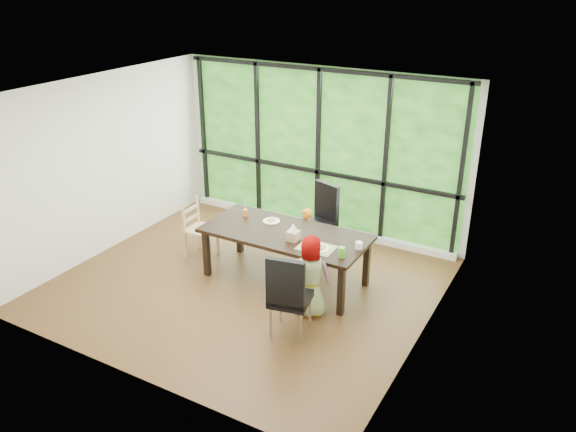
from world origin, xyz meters
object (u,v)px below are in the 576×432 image
at_px(child_toddler, 306,236).
at_px(plate_near, 319,248).
at_px(tissue_box, 293,236).
at_px(chair_end_beech, 201,229).
at_px(chair_window_leather, 318,220).
at_px(orange_cup, 245,213).
at_px(white_mug, 359,245).
at_px(dining_table, 285,256).
at_px(green_cup, 342,252).
at_px(plate_far, 271,221).
at_px(child_older, 309,276).
at_px(chair_interior_leather, 290,293).

bearing_deg(child_toddler, plate_near, -32.74).
bearing_deg(tissue_box, chair_end_beech, 174.20).
relative_size(chair_window_leather, orange_cup, 10.54).
relative_size(child_toddler, white_mug, 9.05).
bearing_deg(plate_near, dining_table, 160.03).
bearing_deg(dining_table, white_mug, 1.35).
distance_m(chair_window_leather, plate_near, 1.42).
bearing_deg(green_cup, white_mug, 72.26).
relative_size(plate_near, white_mug, 2.90).
relative_size(plate_near, orange_cup, 2.67).
bearing_deg(chair_end_beech, plate_near, -98.35).
bearing_deg(chair_window_leather, dining_table, -71.18).
relative_size(chair_window_leather, plate_far, 4.38).
height_order(green_cup, tissue_box, green_cup).
bearing_deg(white_mug, green_cup, -107.74).
relative_size(plate_far, white_mug, 2.61).
bearing_deg(orange_cup, dining_table, -14.18).
relative_size(dining_table, plate_near, 8.38).
relative_size(child_older, plate_near, 3.95).
bearing_deg(white_mug, plate_far, 172.65).
xyz_separation_m(chair_interior_leather, green_cup, (0.31, 0.77, 0.28)).
xyz_separation_m(child_older, plate_near, (-0.04, 0.35, 0.22)).
xyz_separation_m(dining_table, orange_cup, (-0.78, 0.20, 0.43)).
bearing_deg(white_mug, orange_cup, 174.73).
bearing_deg(chair_interior_leather, plate_near, -99.23).
distance_m(orange_cup, green_cup, 1.82).
bearing_deg(chair_window_leather, plate_far, -94.22).
bearing_deg(white_mug, dining_table, -178.65).
bearing_deg(plate_near, tissue_box, 170.73).
height_order(chair_interior_leather, orange_cup, chair_interior_leather).
relative_size(chair_end_beech, plate_near, 3.28).
xyz_separation_m(chair_end_beech, child_older, (2.15, -0.59, 0.09)).
bearing_deg(chair_window_leather, tissue_box, -60.94).
xyz_separation_m(chair_interior_leather, child_toddler, (-0.67, 1.69, -0.11)).
xyz_separation_m(plate_far, plate_near, (0.98, -0.44, 0.00)).
height_order(dining_table, tissue_box, tissue_box).
relative_size(chair_window_leather, tissue_box, 7.09).
distance_m(chair_end_beech, plate_near, 2.14).
xyz_separation_m(child_toddler, plate_near, (0.64, -0.86, 0.33)).
xyz_separation_m(dining_table, chair_end_beech, (-1.47, 0.01, 0.08)).
relative_size(chair_interior_leather, tissue_box, 7.09).
bearing_deg(white_mug, tissue_box, -167.72).
xyz_separation_m(child_older, green_cup, (0.30, 0.29, 0.28)).
bearing_deg(plate_far, child_toddler, 50.58).
distance_m(chair_window_leather, chair_end_beech, 1.78).
relative_size(child_toddler, plate_far, 3.46).
distance_m(child_toddler, orange_cup, 0.96).
distance_m(child_older, plate_near, 0.42).
distance_m(dining_table, child_older, 0.91).
height_order(chair_end_beech, child_toddler, chair_end_beech).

